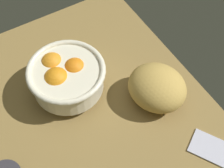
% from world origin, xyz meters
% --- Properties ---
extents(ground_plane, '(0.79, 0.66, 0.03)m').
position_xyz_m(ground_plane, '(0.00, 0.00, -0.01)').
color(ground_plane, olive).
extents(fruit_bowl, '(0.22, 0.22, 0.11)m').
position_xyz_m(fruit_bowl, '(0.08, 0.02, 0.07)').
color(fruit_bowl, silver).
rests_on(fruit_bowl, ground).
extents(bread_loaf, '(0.21, 0.20, 0.11)m').
position_xyz_m(bread_loaf, '(-0.07, -0.19, 0.05)').
color(bread_loaf, tan).
rests_on(bread_loaf, ground).
extents(napkin_folded, '(0.15, 0.13, 0.01)m').
position_xyz_m(napkin_folded, '(-0.29, -0.23, 0.00)').
color(napkin_folded, '#B8B9CB').
rests_on(napkin_folded, ground).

